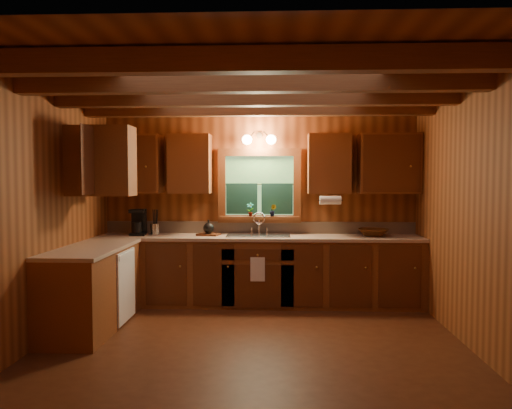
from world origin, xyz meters
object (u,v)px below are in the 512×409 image
at_px(coffee_maker, 138,222).
at_px(wicker_basket, 373,232).
at_px(sink, 259,239).
at_px(cutting_board, 209,234).

distance_m(coffee_maker, wicker_basket, 3.09).
bearing_deg(coffee_maker, sink, -9.15).
distance_m(sink, coffee_maker, 1.61).
bearing_deg(sink, cutting_board, 179.06).
height_order(sink, cutting_board, sink).
height_order(sink, coffee_maker, coffee_maker).
distance_m(coffee_maker, cutting_board, 0.95).
bearing_deg(coffee_maker, cutting_board, -8.99).
bearing_deg(sink, wicker_basket, 1.09).
xyz_separation_m(sink, coffee_maker, (-1.60, 0.02, 0.21)).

